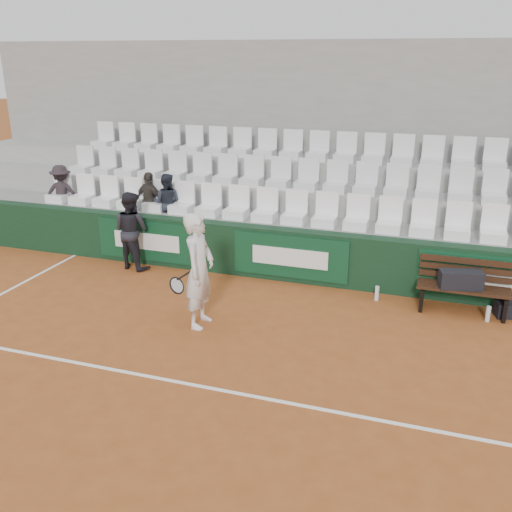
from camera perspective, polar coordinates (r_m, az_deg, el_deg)
The scene contains 20 objects.
ground at distance 7.56m, azimuth -3.01°, elevation -13.37°, with size 80.00×80.00×0.00m, color #954C21.
court_baseline at distance 7.56m, azimuth -3.01°, elevation -13.34°, with size 18.00×0.06×0.01m, color white.
back_barrier at distance 10.77m, azimuth 5.03°, elevation -0.06°, with size 18.00×0.34×1.00m.
grandstand_tier_front at distance 11.37m, azimuth 5.45°, elevation 0.99°, with size 18.00×0.95×1.00m, color gray.
grandstand_tier_mid at distance 12.19m, azimuth 6.52°, elevation 3.34°, with size 18.00×0.95×1.45m, color gray.
grandstand_tier_back at distance 13.03m, azimuth 7.45°, elevation 5.40°, with size 18.00×0.95×1.90m, color #969693.
grandstand_rear_wall at distance 13.39m, azimuth 8.23°, elevation 11.21°, with size 18.00×0.30×4.40m, color gray.
seat_row_front at distance 10.97m, azimuth 5.38°, elevation 4.75°, with size 11.90×0.44×0.63m, color white.
seat_row_mid at distance 11.77m, azimuth 6.53°, elevation 7.98°, with size 11.90×0.44×0.63m, color silver.
seat_row_back at distance 12.61m, azimuth 7.55°, elevation 10.79°, with size 11.90×0.44×0.63m, color silver.
bench_left at distance 10.17m, azimuth 19.93°, elevation -4.13°, with size 1.50×0.56×0.45m, color #321B0F.
sports_bag_left at distance 9.98m, azimuth 19.80°, elevation -2.23°, with size 0.69×0.29×0.29m, color black.
sports_bag_ground at distance 10.32m, azimuth 23.97°, elevation -4.91°, with size 0.43×0.26×0.26m, color black.
water_bottle_near at distance 10.26m, azimuth 11.99°, elevation -3.66°, with size 0.07×0.07×0.26m, color silver.
water_bottle_far at distance 10.01m, azimuth 22.19°, elevation -5.37°, with size 0.07×0.07×0.27m, color silver.
tennis_player at distance 8.91m, azimuth -5.71°, elevation -1.46°, with size 0.73×0.69×1.85m.
ball_kid at distance 11.62m, azimuth -12.34°, elevation 2.52°, with size 0.76×0.60×1.57m, color black.
spectator_a at distance 13.35m, azimuth -19.03°, elevation 7.84°, with size 0.81×0.47×1.26m, color black.
spectator_b at distance 12.17m, azimuth -10.69°, elevation 7.46°, with size 0.73×0.30×1.24m, color #302B26.
spectator_c at distance 11.98m, azimuth -9.02°, elevation 7.37°, with size 0.60×0.47×1.24m, color #1E232D.
Camera 1 is at (2.37, -5.89, 4.12)m, focal length 40.00 mm.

